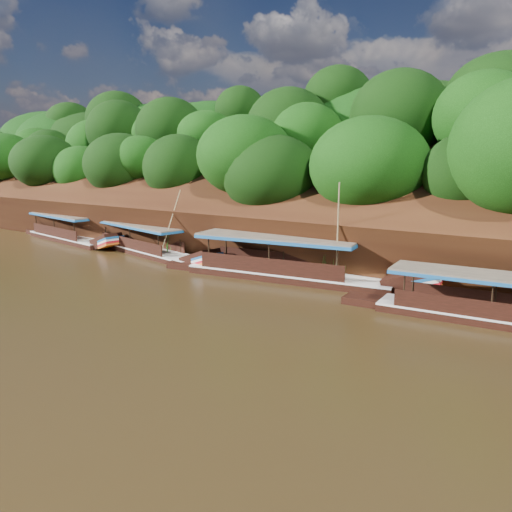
# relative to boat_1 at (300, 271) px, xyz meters

# --- Properties ---
(ground) EXTENTS (160.00, 160.00, 0.00)m
(ground) POSITION_rel_boat_1_xyz_m (0.93, -8.26, -0.62)
(ground) COLOR black
(ground) RESTS_ON ground
(riverbank) EXTENTS (120.00, 30.06, 19.40)m
(riverbank) POSITION_rel_boat_1_xyz_m (0.92, 14.46, 1.27)
(riverbank) COLOR black
(riverbank) RESTS_ON ground
(boat_1) EXTENTS (16.02, 4.45, 6.78)m
(boat_1) POSITION_rel_boat_1_xyz_m (0.00, 0.00, 0.00)
(boat_1) COLOR black
(boat_1) RESTS_ON ground
(boat_2) EXTENTS (15.10, 4.96, 5.74)m
(boat_2) POSITION_rel_boat_1_xyz_m (-13.75, 0.50, -0.09)
(boat_2) COLOR black
(boat_2) RESTS_ON ground
(boat_3) EXTENTS (13.88, 3.97, 2.91)m
(boat_3) POSITION_rel_boat_1_xyz_m (-24.35, 0.86, -0.07)
(boat_3) COLOR black
(boat_3) RESTS_ON ground
(reeds) EXTENTS (49.23, 2.18, 2.27)m
(reeds) POSITION_rel_boat_1_xyz_m (-1.49, 1.26, 0.29)
(reeds) COLOR #2C6218
(reeds) RESTS_ON ground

